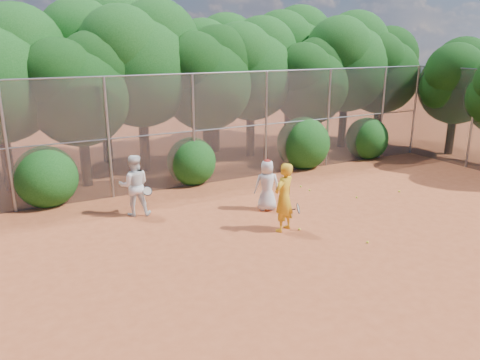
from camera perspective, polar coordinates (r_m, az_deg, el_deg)
ground at (r=12.81m, az=9.31°, el=-6.94°), size 80.00×80.00×0.00m
fence_back at (r=17.12m, az=-2.93°, el=6.41°), size 20.05×0.09×4.03m
fence_side at (r=21.39m, az=26.49°, el=6.74°), size 0.09×6.09×4.03m
tree_2 at (r=17.39m, az=-18.97°, el=10.81°), size 3.99×3.47×5.47m
tree_3 at (r=18.88m, az=-12.01°, el=14.19°), size 4.89×4.26×6.70m
tree_4 at (r=19.21m, az=-4.06°, el=12.62°), size 4.19×3.64×5.73m
tree_5 at (r=21.03m, az=1.42°, el=13.78°), size 4.51×3.92×6.17m
tree_6 at (r=21.58m, az=8.66°, el=12.13°), size 3.86×3.36×5.29m
tree_7 at (r=23.58m, az=12.92°, el=14.25°), size 4.77×4.14×6.53m
tree_8 at (r=24.72m, az=16.92°, el=12.97°), size 4.25×3.70×5.82m
tree_10 at (r=20.77m, az=-16.56°, el=14.70°), size 5.15×4.48×7.06m
tree_11 at (r=22.00m, az=-3.03°, el=14.19°), size 4.64×4.03×6.35m
tree_12 at (r=24.74m, az=6.16°, el=15.19°), size 5.02×4.37×6.88m
tree_13 at (r=23.60m, az=25.03°, el=11.17°), size 3.86×3.36×5.29m
bush_0 at (r=16.13m, az=-22.61°, el=0.67°), size 2.00×2.00×2.00m
bush_1 at (r=17.28m, az=-5.94°, el=2.53°), size 1.80×1.80×1.80m
bush_2 at (r=19.61m, az=7.72°, el=4.75°), size 2.20×2.20×2.20m
bush_3 at (r=21.84m, az=15.23°, el=5.12°), size 1.90×1.90×1.90m
player_yellow at (r=12.83m, az=5.38°, el=-2.13°), size 0.91×0.70×1.93m
player_teen at (r=14.44m, az=3.31°, el=-0.61°), size 0.91×0.75×1.63m
player_white at (r=14.30m, az=-12.76°, el=-0.65°), size 1.06×0.92×1.86m
ball_0 at (r=16.18m, az=14.03°, el=-2.06°), size 0.07×0.07×0.07m
ball_1 at (r=16.63m, az=8.48°, el=-1.23°), size 0.07×0.07×0.07m
ball_2 at (r=12.73m, az=15.28°, el=-7.32°), size 0.07×0.07×0.07m
ball_3 at (r=17.24m, az=18.85°, el=-1.32°), size 0.07×0.07×0.07m
ball_4 at (r=13.20m, az=7.27°, el=-5.97°), size 0.07×0.07×0.07m
ball_5 at (r=17.01m, az=7.43°, el=-0.78°), size 0.07×0.07×0.07m
ball_6 at (r=16.22m, az=5.87°, el=-1.60°), size 0.07×0.07×0.07m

